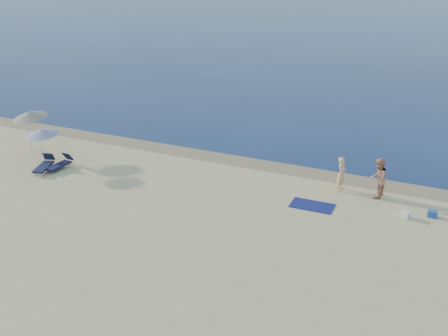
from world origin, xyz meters
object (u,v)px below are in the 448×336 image
object	(u,v)px
person_right	(378,178)
umbrella_near	(42,132)
person_left	(342,174)
blue_cooler	(432,214)

from	to	relation	value
person_right	umbrella_near	distance (m)	16.47
person_left	person_right	xyz separation A→B (m)	(1.66, -0.08, 0.11)
person_left	umbrella_near	size ratio (longest dim) A/B	0.78
person_left	umbrella_near	world-z (taller)	umbrella_near
umbrella_near	person_left	bearing A→B (deg)	28.47
blue_cooler	umbrella_near	world-z (taller)	umbrella_near
person_left	umbrella_near	xyz separation A→B (m)	(-14.48, -3.22, 1.00)
person_left	person_right	world-z (taller)	person_right
person_left	person_right	size ratio (longest dim) A/B	0.88
person_left	blue_cooler	distance (m)	4.34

